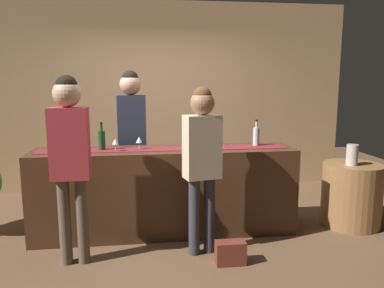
{
  "coord_description": "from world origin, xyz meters",
  "views": [
    {
      "loc": [
        -0.25,
        -4.07,
        1.69
      ],
      "look_at": [
        0.3,
        0.0,
        1.01
      ],
      "focal_mm": 35.23,
      "sensor_mm": 36.0,
      "label": 1
    }
  ],
  "objects_px": {
    "wine_bottle_green": "(102,140)",
    "vase_on_side_table": "(352,155)",
    "wine_glass_mid_counter": "(139,140)",
    "round_side_table": "(351,195)",
    "wine_glass_near_customer": "(201,139)",
    "wine_glass_far_end": "(115,142)",
    "customer_sipping": "(202,153)",
    "bartender": "(131,126)",
    "handbag": "(230,253)",
    "wine_bottle_clear": "(256,136)",
    "customer_browsing": "(70,149)"
  },
  "relations": [
    {
      "from": "wine_bottle_clear",
      "to": "wine_bottle_green",
      "type": "distance_m",
      "value": 1.73
    },
    {
      "from": "wine_bottle_green",
      "to": "customer_sipping",
      "type": "distance_m",
      "value": 1.17
    },
    {
      "from": "wine_glass_near_customer",
      "to": "customer_sipping",
      "type": "bearing_deg",
      "value": -97.47
    },
    {
      "from": "customer_browsing",
      "to": "round_side_table",
      "type": "distance_m",
      "value": 3.22
    },
    {
      "from": "wine_glass_near_customer",
      "to": "vase_on_side_table",
      "type": "height_order",
      "value": "wine_glass_near_customer"
    },
    {
      "from": "wine_bottle_green",
      "to": "customer_sipping",
      "type": "height_order",
      "value": "customer_sipping"
    },
    {
      "from": "wine_glass_far_end",
      "to": "vase_on_side_table",
      "type": "bearing_deg",
      "value": -1.12
    },
    {
      "from": "round_side_table",
      "to": "wine_bottle_green",
      "type": "bearing_deg",
      "value": 178.05
    },
    {
      "from": "bartender",
      "to": "wine_bottle_green",
      "type": "bearing_deg",
      "value": 55.58
    },
    {
      "from": "bartender",
      "to": "vase_on_side_table",
      "type": "bearing_deg",
      "value": 158.31
    },
    {
      "from": "handbag",
      "to": "wine_bottle_clear",
      "type": "bearing_deg",
      "value": 61.19
    },
    {
      "from": "round_side_table",
      "to": "vase_on_side_table",
      "type": "height_order",
      "value": "vase_on_side_table"
    },
    {
      "from": "round_side_table",
      "to": "handbag",
      "type": "xyz_separation_m",
      "value": [
        -1.64,
        -0.78,
        -0.26
      ]
    },
    {
      "from": "wine_glass_mid_counter",
      "to": "customer_browsing",
      "type": "bearing_deg",
      "value": -134.35
    },
    {
      "from": "wine_bottle_clear",
      "to": "customer_sipping",
      "type": "bearing_deg",
      "value": -138.52
    },
    {
      "from": "handbag",
      "to": "wine_bottle_green",
      "type": "bearing_deg",
      "value": 144.49
    },
    {
      "from": "wine_glass_near_customer",
      "to": "wine_glass_far_end",
      "type": "height_order",
      "value": "same"
    },
    {
      "from": "bartender",
      "to": "handbag",
      "type": "xyz_separation_m",
      "value": [
        0.92,
        -1.43,
        -1.04
      ]
    },
    {
      "from": "wine_glass_far_end",
      "to": "customer_browsing",
      "type": "relative_size",
      "value": 0.08
    },
    {
      "from": "bartender",
      "to": "wine_glass_mid_counter",
      "type": "bearing_deg",
      "value": 93.35
    },
    {
      "from": "customer_browsing",
      "to": "vase_on_side_table",
      "type": "bearing_deg",
      "value": 9.2
    },
    {
      "from": "customer_browsing",
      "to": "round_side_table",
      "type": "height_order",
      "value": "customer_browsing"
    },
    {
      "from": "wine_glass_near_customer",
      "to": "vase_on_side_table",
      "type": "distance_m",
      "value": 1.75
    },
    {
      "from": "wine_glass_near_customer",
      "to": "wine_glass_far_end",
      "type": "xyz_separation_m",
      "value": [
        -0.92,
        -0.08,
        0.0
      ]
    },
    {
      "from": "wine_glass_mid_counter",
      "to": "bartender",
      "type": "distance_m",
      "value": 0.6
    },
    {
      "from": "wine_bottle_green",
      "to": "handbag",
      "type": "relative_size",
      "value": 1.08
    },
    {
      "from": "wine_bottle_clear",
      "to": "handbag",
      "type": "height_order",
      "value": "wine_bottle_clear"
    },
    {
      "from": "customer_browsing",
      "to": "handbag",
      "type": "distance_m",
      "value": 1.76
    },
    {
      "from": "wine_glass_near_customer",
      "to": "customer_sipping",
      "type": "xyz_separation_m",
      "value": [
        -0.08,
        -0.58,
        -0.05
      ]
    },
    {
      "from": "wine_glass_far_end",
      "to": "bartender",
      "type": "distance_m",
      "value": 0.68
    },
    {
      "from": "wine_bottle_clear",
      "to": "wine_glass_near_customer",
      "type": "height_order",
      "value": "wine_bottle_clear"
    },
    {
      "from": "customer_sipping",
      "to": "handbag",
      "type": "xyz_separation_m",
      "value": [
        0.23,
        -0.27,
        -0.9
      ]
    },
    {
      "from": "wine_bottle_green",
      "to": "wine_bottle_clear",
      "type": "bearing_deg",
      "value": 1.59
    },
    {
      "from": "wine_bottle_clear",
      "to": "customer_sipping",
      "type": "xyz_separation_m",
      "value": [
        -0.74,
        -0.65,
        -0.06
      ]
    },
    {
      "from": "wine_bottle_clear",
      "to": "wine_glass_far_end",
      "type": "xyz_separation_m",
      "value": [
        -1.58,
        -0.15,
        -0.01
      ]
    },
    {
      "from": "wine_glass_far_end",
      "to": "customer_browsing",
      "type": "xyz_separation_m",
      "value": [
        -0.36,
        -0.55,
        0.03
      ]
    },
    {
      "from": "wine_glass_far_end",
      "to": "bartender",
      "type": "height_order",
      "value": "bartender"
    },
    {
      "from": "customer_sipping",
      "to": "vase_on_side_table",
      "type": "distance_m",
      "value": 1.87
    },
    {
      "from": "wine_glass_mid_counter",
      "to": "customer_sipping",
      "type": "height_order",
      "value": "customer_sipping"
    },
    {
      "from": "customer_sipping",
      "to": "customer_browsing",
      "type": "height_order",
      "value": "customer_browsing"
    },
    {
      "from": "handbag",
      "to": "bartender",
      "type": "bearing_deg",
      "value": 122.8
    },
    {
      "from": "wine_bottle_green",
      "to": "vase_on_side_table",
      "type": "distance_m",
      "value": 2.82
    },
    {
      "from": "wine_bottle_green",
      "to": "wine_glass_far_end",
      "type": "distance_m",
      "value": 0.18
    },
    {
      "from": "wine_bottle_clear",
      "to": "wine_glass_near_customer",
      "type": "distance_m",
      "value": 0.66
    },
    {
      "from": "customer_sipping",
      "to": "customer_browsing",
      "type": "distance_m",
      "value": 1.22
    },
    {
      "from": "wine_glass_near_customer",
      "to": "round_side_table",
      "type": "bearing_deg",
      "value": -2.31
    },
    {
      "from": "wine_bottle_clear",
      "to": "customer_sipping",
      "type": "distance_m",
      "value": 0.98
    },
    {
      "from": "wine_glass_mid_counter",
      "to": "round_side_table",
      "type": "bearing_deg",
      "value": -1.65
    },
    {
      "from": "wine_bottle_clear",
      "to": "vase_on_side_table",
      "type": "bearing_deg",
      "value": -10.72
    },
    {
      "from": "wine_bottle_green",
      "to": "bartender",
      "type": "distance_m",
      "value": 0.64
    }
  ]
}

